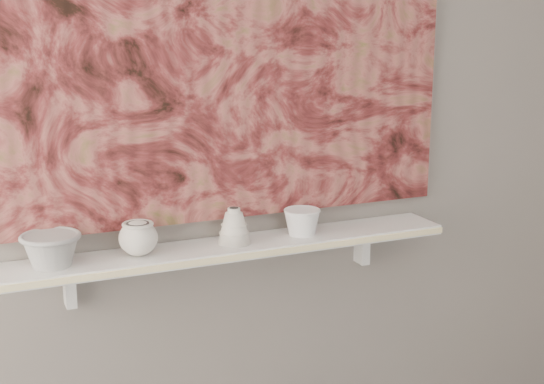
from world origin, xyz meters
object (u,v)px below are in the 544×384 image
bowl_grey (51,249)px  bowl_white (302,222)px  cup_cream (138,238)px  painting (222,39)px  bell_vessel (234,225)px  shelf (234,248)px

bowl_grey → bowl_white: bowl_grey is taller
cup_cream → painting: bearing=15.2°
bowl_grey → cup_cream: (0.25, 0.00, 0.00)m
painting → bowl_white: (0.23, -0.08, -0.57)m
cup_cream → bell_vessel: bearing=0.0°
bell_vessel → shelf: bearing=0.0°
bowl_white → bowl_grey: bearing=180.0°
cup_cream → bowl_white: cup_cream is taller
shelf → bell_vessel: (-0.00, 0.00, 0.07)m
painting → bell_vessel: (-0.00, -0.08, -0.55)m
cup_cream → bowl_white: bearing=0.0°
shelf → cup_cream: bearing=180.0°
cup_cream → bowl_white: (0.53, 0.00, -0.01)m
painting → cup_cream: 0.64m
bowl_grey → bell_vessel: bell_vessel is taller
bowl_grey → cup_cream: cup_cream is taller
painting → bowl_white: painting is taller
bowl_white → cup_cream: bearing=180.0°
bowl_grey → bell_vessel: size_ratio=1.51×
bowl_grey → bell_vessel: (0.54, 0.00, 0.01)m
shelf → bowl_white: bearing=0.0°
shelf → painting: painting is taller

